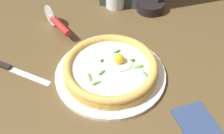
# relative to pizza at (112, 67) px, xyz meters

# --- Properties ---
(ground_plane) EXTENTS (2.40, 2.40, 0.03)m
(ground_plane) POSITION_rel_pizza_xyz_m (0.00, 0.01, -0.05)
(ground_plane) COLOR brown
(ground_plane) RESTS_ON ground
(pizza_plate) EXTENTS (0.31, 0.31, 0.01)m
(pizza_plate) POSITION_rel_pizza_xyz_m (0.00, 0.00, -0.03)
(pizza_plate) COLOR white
(pizza_plate) RESTS_ON ground
(pizza) EXTENTS (0.27, 0.27, 0.06)m
(pizza) POSITION_rel_pizza_xyz_m (0.00, 0.00, 0.00)
(pizza) COLOR gold
(pizza) RESTS_ON pizza_plate
(side_bowl) EXTENTS (0.10, 0.10, 0.03)m
(side_bowl) POSITION_rel_pizza_xyz_m (-0.13, -0.33, -0.01)
(side_bowl) COLOR black
(side_bowl) RESTS_ON ground
(pizza_cutter) EXTENTS (0.10, 0.13, 0.07)m
(pizza_cutter) POSITION_rel_pizza_xyz_m (0.18, -0.19, 0.00)
(pizza_cutter) COLOR silver
(pizza_cutter) RESTS_ON ground
(table_knife) EXTENTS (0.21, 0.11, 0.01)m
(table_knife) POSITION_rel_pizza_xyz_m (0.30, -0.02, -0.03)
(table_knife) COLOR silver
(table_knife) RESTS_ON ground
(folded_napkin) EXTENTS (0.13, 0.16, 0.01)m
(folded_napkin) POSITION_rel_pizza_xyz_m (-0.22, 0.17, -0.03)
(folded_napkin) COLOR navy
(folded_napkin) RESTS_ON ground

